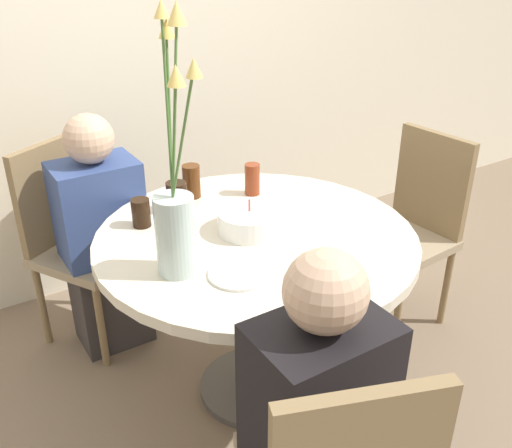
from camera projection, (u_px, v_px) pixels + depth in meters
ground_plane at (256, 388)px, 2.36m from camera, size 16.00×16.00×0.00m
wall_back at (121, 25)px, 2.66m from camera, size 8.00×0.05×2.60m
dining_table at (256, 268)px, 2.10m from camera, size 1.15×1.15×0.73m
chair_near_front at (75, 233)px, 2.50m from camera, size 0.55×0.55×0.91m
chair_left_flank at (413, 220)px, 2.61m from camera, size 0.43×0.43×0.91m
birthday_cake at (250, 221)px, 2.03m from camera, size 0.23×0.23×0.13m
flower_vase at (175, 207)px, 1.71m from camera, size 0.15×0.27×0.80m
side_plate at (240, 274)px, 1.78m from camera, size 0.20×0.20×0.01m
drink_glass_0 at (177, 197)px, 2.17m from camera, size 0.08×0.08×0.12m
drink_glass_1 at (252, 179)px, 2.32m from camera, size 0.06×0.06×0.13m
drink_glass_2 at (191, 181)px, 2.29m from camera, size 0.07×0.07×0.13m
drink_glass_3 at (141, 213)px, 2.07m from camera, size 0.07×0.07×0.10m
person_guest at (103, 243)px, 2.44m from camera, size 0.34×0.24×1.07m
person_boy at (316, 440)px, 1.49m from camera, size 0.34×0.24×1.07m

